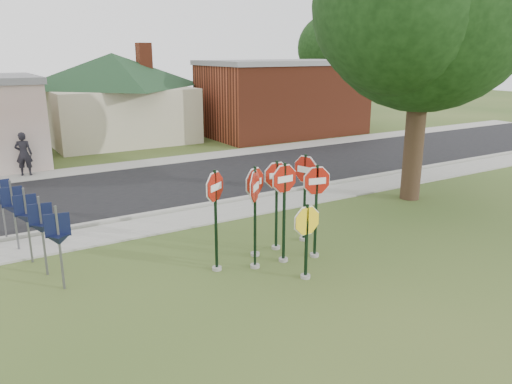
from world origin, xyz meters
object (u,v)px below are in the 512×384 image
stop_sign_center (284,199)px  stop_sign_left (255,204)px  stop_sign_yellow (307,234)px  pedestrian (24,154)px

stop_sign_center → stop_sign_left: 0.84m
stop_sign_left → stop_sign_yellow: bearing=-57.8°
stop_sign_left → pedestrian: (-3.58, 13.39, -0.67)m
pedestrian → stop_sign_left: bearing=122.9°
stop_sign_center → pedestrian: 14.16m
stop_sign_center → stop_sign_left: stop_sign_center is taller
stop_sign_center → stop_sign_yellow: (-0.11, -1.11, -0.56)m
stop_sign_center → stop_sign_left: bearing=177.0°
stop_sign_left → pedestrian: stop_sign_left is taller
stop_sign_left → stop_sign_center: bearing=-3.0°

